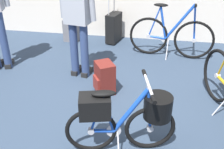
{
  "coord_description": "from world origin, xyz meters",
  "views": [
    {
      "loc": [
        0.54,
        -2.26,
        1.93
      ],
      "look_at": [
        0.11,
        0.22,
        0.55
      ],
      "focal_mm": 44.02,
      "sensor_mm": 36.0,
      "label": 1
    }
  ],
  "objects_px": {
    "backpack_on_floor": "(104,78)",
    "handbag_on_floor": "(71,31)",
    "visitor_browsing": "(77,13)",
    "display_bike_right": "(171,36)",
    "rolling_suitcase": "(114,28)",
    "folding_bike_foreground": "(126,116)"
  },
  "relations": [
    {
      "from": "folding_bike_foreground",
      "to": "display_bike_right",
      "type": "height_order",
      "value": "display_bike_right"
    },
    {
      "from": "display_bike_right",
      "to": "handbag_on_floor",
      "type": "bearing_deg",
      "value": 168.3
    },
    {
      "from": "display_bike_right",
      "to": "backpack_on_floor",
      "type": "xyz_separation_m",
      "value": [
        -0.84,
        -1.28,
        -0.15
      ]
    },
    {
      "from": "display_bike_right",
      "to": "handbag_on_floor",
      "type": "distance_m",
      "value": 1.84
    },
    {
      "from": "visitor_browsing",
      "to": "handbag_on_floor",
      "type": "relative_size",
      "value": 3.96
    },
    {
      "from": "display_bike_right",
      "to": "backpack_on_floor",
      "type": "height_order",
      "value": "display_bike_right"
    },
    {
      "from": "rolling_suitcase",
      "to": "handbag_on_floor",
      "type": "distance_m",
      "value": 0.79
    },
    {
      "from": "backpack_on_floor",
      "to": "handbag_on_floor",
      "type": "distance_m",
      "value": 1.91
    },
    {
      "from": "visitor_browsing",
      "to": "rolling_suitcase",
      "type": "bearing_deg",
      "value": 78.79
    },
    {
      "from": "folding_bike_foreground",
      "to": "display_bike_right",
      "type": "relative_size",
      "value": 0.75
    },
    {
      "from": "folding_bike_foreground",
      "to": "visitor_browsing",
      "type": "distance_m",
      "value": 1.69
    },
    {
      "from": "visitor_browsing",
      "to": "backpack_on_floor",
      "type": "relative_size",
      "value": 3.88
    },
    {
      "from": "backpack_on_floor",
      "to": "handbag_on_floor",
      "type": "height_order",
      "value": "backpack_on_floor"
    },
    {
      "from": "display_bike_right",
      "to": "backpack_on_floor",
      "type": "relative_size",
      "value": 3.25
    },
    {
      "from": "display_bike_right",
      "to": "rolling_suitcase",
      "type": "distance_m",
      "value": 1.11
    },
    {
      "from": "display_bike_right",
      "to": "rolling_suitcase",
      "type": "bearing_deg",
      "value": 156.06
    },
    {
      "from": "rolling_suitcase",
      "to": "backpack_on_floor",
      "type": "distance_m",
      "value": 1.74
    },
    {
      "from": "display_bike_right",
      "to": "visitor_browsing",
      "type": "xyz_separation_m",
      "value": [
        -1.27,
        -0.88,
        0.56
      ]
    },
    {
      "from": "backpack_on_floor",
      "to": "rolling_suitcase",
      "type": "bearing_deg",
      "value": 95.51
    },
    {
      "from": "visitor_browsing",
      "to": "rolling_suitcase",
      "type": "xyz_separation_m",
      "value": [
        0.26,
        1.33,
        -0.64
      ]
    },
    {
      "from": "display_bike_right",
      "to": "visitor_browsing",
      "type": "distance_m",
      "value": 1.65
    },
    {
      "from": "folding_bike_foreground",
      "to": "visitor_browsing",
      "type": "height_order",
      "value": "visitor_browsing"
    }
  ]
}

